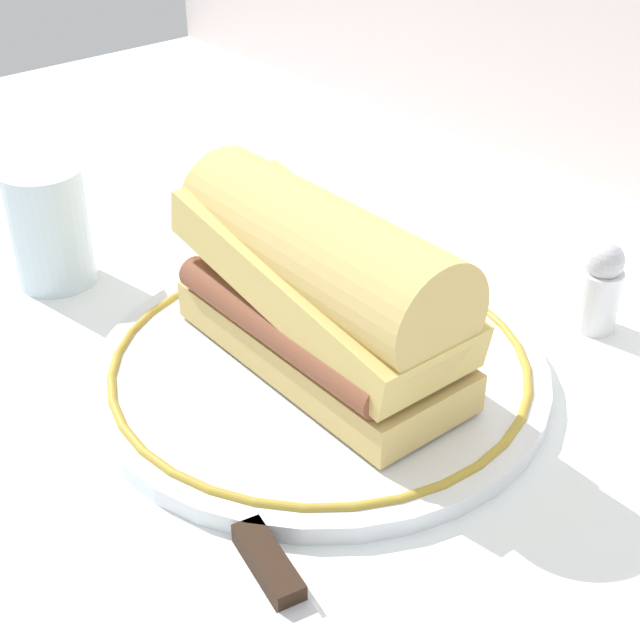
{
  "coord_description": "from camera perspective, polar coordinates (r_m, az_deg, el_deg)",
  "views": [
    {
      "loc": [
        0.35,
        -0.34,
        0.35
      ],
      "look_at": [
        -0.01,
        -0.02,
        0.04
      ],
      "focal_mm": 50.9,
      "sensor_mm": 36.0,
      "label": 1
    }
  ],
  "objects": [
    {
      "name": "plate",
      "position": [
        0.59,
        0.0,
        -3.02
      ],
      "size": [
        0.3,
        0.3,
        0.01
      ],
      "color": "white",
      "rests_on": "ground_plane"
    },
    {
      "name": "drinking_glass",
      "position": [
        0.72,
        -16.58,
        5.25
      ],
      "size": [
        0.06,
        0.06,
        0.09
      ],
      "color": "silver",
      "rests_on": "ground_plane"
    },
    {
      "name": "salt_shaker",
      "position": [
        0.66,
        17.19,
        1.98
      ],
      "size": [
        0.03,
        0.03,
        0.07
      ],
      "color": "white",
      "rests_on": "ground_plane"
    },
    {
      "name": "sausage_sandwich",
      "position": [
        0.56,
        0.0,
        2.27
      ],
      "size": [
        0.21,
        0.1,
        0.11
      ],
      "rotation": [
        0.0,
        0.0,
        -0.04
      ],
      "color": "#D4B668",
      "rests_on": "plate"
    },
    {
      "name": "ground_plane",
      "position": [
        0.6,
        1.98,
        -3.38
      ],
      "size": [
        1.5,
        1.5,
        0.0
      ],
      "primitive_type": "plane",
      "color": "white"
    },
    {
      "name": "butter_knife",
      "position": [
        0.46,
        -1.62,
        -17.5
      ],
      "size": [
        0.14,
        0.05,
        0.01
      ],
      "color": "silver",
      "rests_on": "ground_plane"
    }
  ]
}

